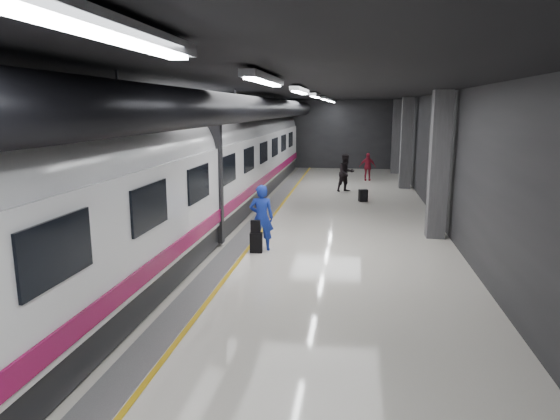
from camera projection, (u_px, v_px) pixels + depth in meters
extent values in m
plane|color=silver|center=(282.00, 248.00, 14.36)|extent=(40.00, 40.00, 0.00)
cube|color=black|center=(282.00, 88.00, 13.46)|extent=(10.00, 40.00, 0.02)
cube|color=#28282B|center=(325.00, 135.00, 33.29)|extent=(10.00, 0.02, 4.50)
cube|color=#28282B|center=(113.00, 168.00, 14.63)|extent=(0.02, 40.00, 4.50)
cube|color=#28282B|center=(469.00, 174.00, 13.19)|extent=(0.02, 40.00, 4.50)
cube|color=slate|center=(236.00, 246.00, 14.55)|extent=(0.65, 39.80, 0.01)
cube|color=gold|center=(250.00, 247.00, 14.49)|extent=(0.10, 39.80, 0.01)
cylinder|color=black|center=(235.00, 109.00, 13.76)|extent=(0.80, 38.00, 0.80)
cube|color=silver|center=(104.00, 25.00, 2.73)|extent=(0.22, 2.60, 0.10)
cube|color=silver|center=(265.00, 78.00, 7.58)|extent=(0.22, 2.60, 0.10)
cube|color=silver|center=(300.00, 90.00, 12.42)|extent=(0.22, 2.60, 0.10)
cube|color=silver|center=(316.00, 95.00, 17.27)|extent=(0.22, 2.60, 0.10)
cube|color=silver|center=(324.00, 98.00, 22.12)|extent=(0.22, 2.60, 0.10)
cube|color=silver|center=(330.00, 100.00, 26.96)|extent=(0.22, 2.60, 0.10)
cube|color=silver|center=(333.00, 101.00, 30.84)|extent=(0.22, 2.60, 0.10)
cube|color=#515154|center=(439.00, 165.00, 15.19)|extent=(0.55, 0.55, 4.50)
cube|color=#515154|center=(406.00, 143.00, 24.89)|extent=(0.55, 0.55, 4.50)
cube|color=#515154|center=(397.00, 137.00, 30.70)|extent=(0.55, 0.55, 4.50)
cube|color=black|center=(173.00, 233.00, 14.75)|extent=(2.80, 38.00, 0.60)
cube|color=white|center=(171.00, 186.00, 14.47)|extent=(2.90, 38.00, 2.20)
cylinder|color=white|center=(170.00, 153.00, 14.29)|extent=(2.80, 38.00, 2.80)
cube|color=maroon|center=(221.00, 214.00, 14.42)|extent=(0.04, 38.00, 0.35)
cube|color=black|center=(171.00, 177.00, 14.42)|extent=(3.05, 0.25, 3.80)
cube|color=black|center=(57.00, 251.00, 6.43)|extent=(0.05, 1.60, 0.85)
cube|color=black|center=(150.00, 207.00, 9.34)|extent=(0.05, 1.60, 0.85)
cube|color=black|center=(199.00, 183.00, 12.25)|extent=(0.05, 1.60, 0.85)
cube|color=black|center=(229.00, 169.00, 15.15)|extent=(0.05, 1.60, 0.85)
cube|color=black|center=(249.00, 159.00, 18.06)|extent=(0.05, 1.60, 0.85)
cube|color=black|center=(264.00, 152.00, 20.97)|extent=(0.05, 1.60, 0.85)
cube|color=black|center=(275.00, 147.00, 23.88)|extent=(0.05, 1.60, 0.85)
cube|color=black|center=(284.00, 143.00, 26.78)|extent=(0.05, 1.60, 0.85)
cube|color=black|center=(291.00, 139.00, 29.69)|extent=(0.05, 1.60, 0.85)
imported|color=#1829B5|center=(261.00, 218.00, 14.04)|extent=(0.73, 0.53, 1.87)
cube|color=black|center=(256.00, 243.00, 13.90)|extent=(0.37, 0.25, 0.57)
cube|color=black|center=(256.00, 227.00, 13.82)|extent=(0.28, 0.16, 0.35)
imported|color=black|center=(346.00, 173.00, 23.99)|extent=(1.13, 1.07, 1.83)
imported|color=maroon|center=(367.00, 167.00, 27.83)|extent=(0.92, 0.44, 1.53)
cube|color=black|center=(363.00, 195.00, 21.55)|extent=(0.42, 0.34, 0.53)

